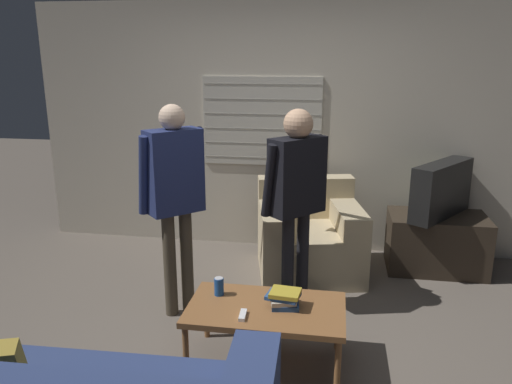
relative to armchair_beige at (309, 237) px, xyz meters
The scene contains 11 objects.
ground_plane 1.46m from the armchair_beige, 104.46° to the right, with size 16.00×16.00×0.00m, color #665B51.
wall_back 1.19m from the armchair_beige, 119.01° to the left, with size 5.20×0.08×2.55m.
armchair_beige is the anchor object (origin of this frame).
coffee_table 1.56m from the armchair_beige, 96.92° to the right, with size 1.03×0.59×0.42m.
tv_stand 1.23m from the armchair_beige, 11.01° to the left, with size 0.91×0.55×0.55m.
tv 1.31m from the armchair_beige, 11.11° to the left, with size 0.66×0.81×0.51m.
person_left_standing 1.54m from the armchair_beige, 136.00° to the right, with size 0.49×0.82×1.67m.
person_right_standing 0.99m from the armchair_beige, 96.28° to the right, with size 0.51×0.79×1.63m.
book_stack 1.53m from the armchair_beige, 92.70° to the right, with size 0.24×0.20×0.11m.
soda_can 1.53m from the armchair_beige, 110.36° to the right, with size 0.07×0.07×0.13m.
spare_remote 1.73m from the armchair_beige, 100.47° to the right, with size 0.05×0.13×0.02m.
Camera 1 is at (0.58, -3.10, 2.03)m, focal length 35.00 mm.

